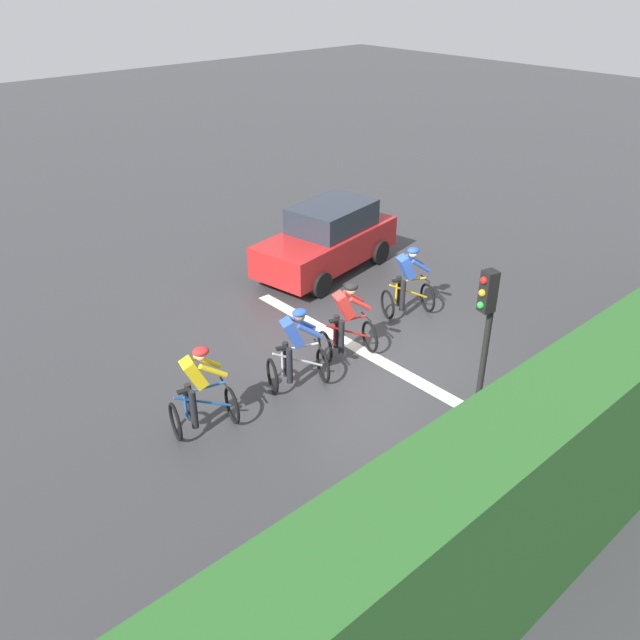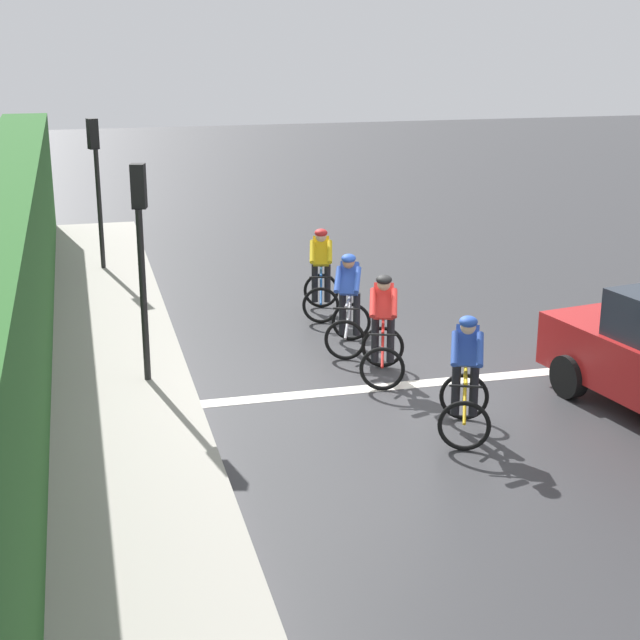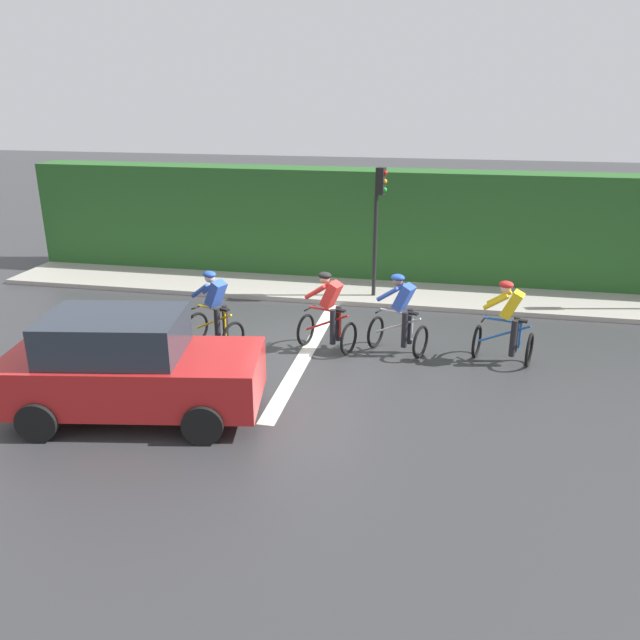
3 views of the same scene
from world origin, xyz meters
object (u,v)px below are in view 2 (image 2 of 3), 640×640
cyclist_second (349,304)px  traffic_light_near_crossing (141,241)px  cyclist_mid (383,328)px  traffic_light_far_junction (96,172)px  cyclist_fourth (466,377)px  cyclist_lead (321,274)px

cyclist_second → traffic_light_near_crossing: traffic_light_near_crossing is taller
cyclist_mid → traffic_light_near_crossing: 3.84m
traffic_light_near_crossing → traffic_light_far_junction: bearing=93.2°
traffic_light_near_crossing → cyclist_fourth: bearing=-36.2°
cyclist_mid → traffic_light_near_crossing: (-3.53, 0.56, 1.43)m
cyclist_lead → cyclist_mid: bearing=-88.9°
cyclist_lead → traffic_light_far_junction: traffic_light_far_junction is taller
cyclist_second → cyclist_fourth: (0.52, -3.75, 0.00)m
traffic_light_near_crossing → traffic_light_far_junction: same height
cyclist_second → traffic_light_far_junction: traffic_light_far_junction is taller
cyclist_mid → traffic_light_far_junction: bearing=116.6°
cyclist_lead → cyclist_fourth: same height
cyclist_mid → traffic_light_far_junction: (-3.93, 7.86, 1.43)m
traffic_light_near_crossing → traffic_light_far_junction: size_ratio=1.00×
cyclist_second → traffic_light_near_crossing: bearing=-165.4°
traffic_light_far_junction → cyclist_fourth: bearing=-66.9°
cyclist_second → traffic_light_near_crossing: size_ratio=0.50×
cyclist_lead → cyclist_mid: size_ratio=1.00×
cyclist_second → cyclist_mid: size_ratio=1.00×
cyclist_second → cyclist_mid: (0.13, -1.45, 0.00)m
cyclist_second → cyclist_mid: same height
cyclist_mid → traffic_light_far_junction: traffic_light_far_junction is taller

